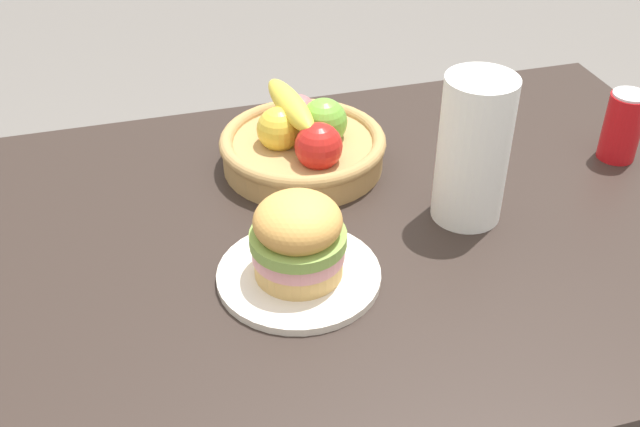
{
  "coord_description": "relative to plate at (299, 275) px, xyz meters",
  "views": [
    {
      "loc": [
        -0.28,
        -0.91,
        1.47
      ],
      "look_at": [
        -0.03,
        -0.03,
        0.81
      ],
      "focal_mm": 42.93,
      "sensor_mm": 36.0,
      "label": 1
    }
  ],
  "objects": [
    {
      "name": "plate",
      "position": [
        0.0,
        0.0,
        0.0
      ],
      "size": [
        0.24,
        0.24,
        0.01
      ],
      "primitive_type": "cylinder",
      "color": "silver",
      "rests_on": "dining_table"
    },
    {
      "name": "sandwich",
      "position": [
        0.0,
        0.0,
        0.07
      ],
      "size": [
        0.14,
        0.14,
        0.13
      ],
      "color": "#DBAD60",
      "rests_on": "plate"
    },
    {
      "name": "dining_table",
      "position": [
        0.08,
        0.09,
        -0.11
      ],
      "size": [
        1.4,
        0.9,
        0.75
      ],
      "color": "#2D231E",
      "rests_on": "ground_plane"
    },
    {
      "name": "fruit_basket",
      "position": [
        0.08,
        0.29,
        0.04
      ],
      "size": [
        0.29,
        0.29,
        0.14
      ],
      "color": "tan",
      "rests_on": "dining_table"
    },
    {
      "name": "soda_can",
      "position": [
        0.63,
        0.17,
        0.06
      ],
      "size": [
        0.07,
        0.07,
        0.13
      ],
      "color": "red",
      "rests_on": "dining_table"
    },
    {
      "name": "paper_towel_roll",
      "position": [
        0.3,
        0.08,
        0.11
      ],
      "size": [
        0.11,
        0.11,
        0.24
      ],
      "primitive_type": "cylinder",
      "color": "white",
      "rests_on": "dining_table"
    }
  ]
}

